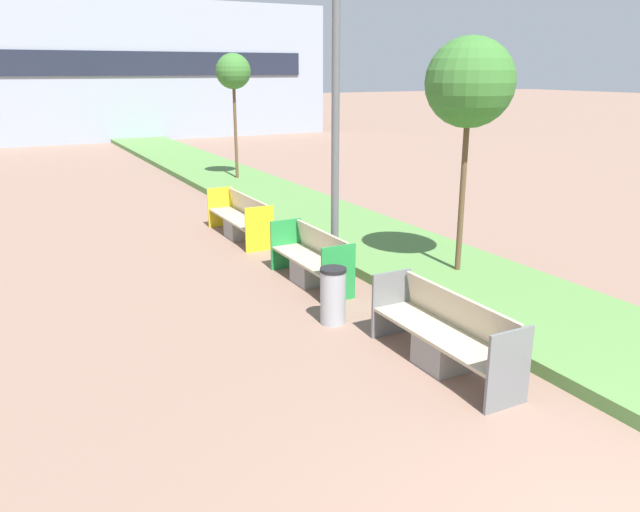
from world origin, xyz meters
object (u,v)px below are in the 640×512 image
bench_green_frame (312,263)px  sapling_tree_far (233,73)px  street_lamp_post (336,45)px  bench_grey_frame (445,339)px  bench_yellow_frame (240,221)px  litter_bin (333,296)px  sapling_tree_near (470,83)px

bench_green_frame → sapling_tree_far: sapling_tree_far is taller
street_lamp_post → sapling_tree_far: bearing=79.7°
bench_grey_frame → bench_green_frame: bearing=90.1°
bench_green_frame → bench_yellow_frame: 3.52m
bench_grey_frame → bench_yellow_frame: (0.00, 7.18, 0.00)m
bench_grey_frame → bench_green_frame: 3.66m
bench_green_frame → bench_yellow_frame: size_ratio=0.83×
bench_green_frame → litter_bin: (-0.55, -1.76, 0.06)m
sapling_tree_near → sapling_tree_far: (0.00, 11.20, 0.12)m
bench_grey_frame → litter_bin: 1.98m
bench_grey_frame → street_lamp_post: 5.41m
sapling_tree_near → sapling_tree_far: size_ratio=1.01×
sapling_tree_near → sapling_tree_far: 11.20m
street_lamp_post → litter_bin: bearing=-119.7°
litter_bin → sapling_tree_far: bearing=76.0°
litter_bin → sapling_tree_far: size_ratio=0.21×
bench_green_frame → litter_bin: size_ratio=2.40×
bench_grey_frame → bench_yellow_frame: bearing=90.0°
bench_green_frame → street_lamp_post: size_ratio=0.28×
bench_grey_frame → sapling_tree_near: 4.69m
bench_yellow_frame → litter_bin: bearing=-96.0°
sapling_tree_far → bench_grey_frame: bearing=-99.9°
street_lamp_post → sapling_tree_far: (1.81, 9.89, -0.49)m
bench_grey_frame → litter_bin: (-0.56, 1.90, 0.05)m
sapling_tree_far → litter_bin: bearing=-104.0°
bench_green_frame → sapling_tree_far: size_ratio=0.50×
bench_green_frame → litter_bin: bench_green_frame is taller
bench_green_frame → street_lamp_post: street_lamp_post is taller
litter_bin → sapling_tree_far: sapling_tree_far is taller
bench_green_frame → bench_yellow_frame: same height
litter_bin → sapling_tree_near: 4.27m
bench_green_frame → litter_bin: bearing=-107.4°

